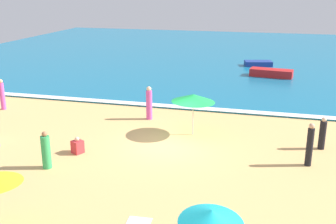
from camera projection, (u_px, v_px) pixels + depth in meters
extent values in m
plane|color=#E5B26B|center=(167.00, 146.00, 19.76)|extent=(60.00, 60.00, 0.00)
cube|color=#146B93|center=(231.00, 54.00, 45.60)|extent=(60.00, 44.00, 0.10)
cube|color=white|center=(192.00, 108.00, 25.54)|extent=(57.00, 0.70, 0.01)
cylinder|color=silver|center=(193.00, 115.00, 20.95)|extent=(0.05, 0.05, 2.12)
cone|color=green|center=(193.00, 98.00, 20.67)|extent=(3.11, 3.11, 0.46)
cone|color=#19B7C6|center=(212.00, 217.00, 10.31)|extent=(2.41, 2.42, 0.54)
cube|color=red|center=(78.00, 147.00, 18.85)|extent=(0.61, 0.61, 0.60)
sphere|color=beige|center=(77.00, 139.00, 18.73)|extent=(0.21, 0.21, 0.21)
cylinder|color=#D84CA5|center=(2.00, 96.00, 25.30)|extent=(0.41, 0.41, 1.69)
sphere|color=#DBA884|center=(0.00, 81.00, 25.01)|extent=(0.26, 0.26, 0.26)
cylinder|color=#D84CA5|center=(149.00, 105.00, 23.45)|extent=(0.47, 0.47, 1.69)
sphere|color=beige|center=(149.00, 89.00, 23.16)|extent=(0.27, 0.27, 0.27)
cylinder|color=black|center=(322.00, 135.00, 19.21)|extent=(0.44, 0.44, 1.36)
sphere|color=beige|center=(324.00, 120.00, 18.98)|extent=(0.22, 0.22, 0.22)
cylinder|color=green|center=(46.00, 152.00, 17.18)|extent=(0.44, 0.44, 1.43)
sphere|color=#9E6B47|center=(44.00, 134.00, 16.94)|extent=(0.23, 0.23, 0.23)
cylinder|color=black|center=(310.00, 147.00, 17.39)|extent=(0.39, 0.39, 1.69)
sphere|color=#DBA884|center=(312.00, 126.00, 17.10)|extent=(0.25, 0.25, 0.25)
cube|color=navy|center=(258.00, 63.00, 38.59)|extent=(2.74, 1.87, 0.46)
cube|color=red|center=(271.00, 73.00, 34.07)|extent=(3.60, 1.70, 0.63)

